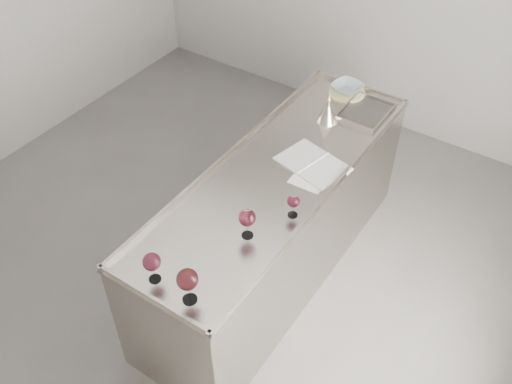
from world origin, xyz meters
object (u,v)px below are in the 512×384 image
Objects in this scene: wine_glass_small at (293,202)px; counter at (276,224)px; wine_glass_left at (152,263)px; notebook at (313,164)px; wine_glass_middle at (247,218)px; wine_funnel at (328,113)px; wine_glass_right at (187,280)px; ceramic_bowl at (347,88)px.

counter is at bearing 135.92° from wine_glass_small.
counter is at bearing 85.67° from wine_glass_left.
notebook is at bearing 80.02° from wine_glass_left.
wine_funnel reaches higher than wine_glass_middle.
wine_glass_middle reaches higher than notebook.
wine_funnel is (-0.01, 0.68, 0.54)m from counter.
wine_glass_middle is 0.87× the size of wine_funnel.
wine_funnel is (-0.17, 1.76, -0.09)m from wine_glass_right.
wine_glass_middle is 0.53m from wine_glass_right.
wine_glass_middle is at bearing 90.81° from wine_glass_right.
wine_glass_right reaches higher than notebook.
wine_glass_left is 1.25× the size of wine_glass_small.
counter is 12.71× the size of wine_glass_left.
wine_funnel reaches higher than wine_glass_small.
counter is 15.85× the size of wine_glass_small.
wine_glass_left is at bearing -86.87° from notebook.
wine_glass_middle is 0.76m from notebook.
ceramic_bowl is (-0.06, 1.07, 0.52)m from counter.
wine_glass_left is at bearing -90.66° from ceramic_bowl.
counter is 0.83m from wine_glass_middle.
wine_glass_right is at bearing -98.43° from wine_glass_small.
notebook is at bearing -71.86° from wine_funnel.
wine_glass_left is 1.31m from notebook.
wine_glass_left is 2.16m from ceramic_bowl.
wine_funnel is at bearing 106.89° from wine_glass_small.
wine_glass_left is 0.85× the size of ceramic_bowl.
notebook is at bearing 90.45° from wine_glass_right.
wine_glass_right reaches higher than ceramic_bowl.
wine_glass_right is at bearing 0.00° from wine_glass_left.
counter is 10.91× the size of wine_funnel.
wine_glass_left is 0.89m from wine_glass_small.
ceramic_bowl is at bearing 96.56° from wine_funnel.
wine_glass_left reaches higher than wine_glass_small.
wine_glass_right is 0.99× the size of ceramic_bowl.
wine_glass_small is at bearing 66.36° from wine_glass_left.
wine_funnel reaches higher than counter.
wine_glass_right is at bearing -84.61° from wine_funnel.
wine_glass_middle reaches higher than counter.
wine_funnel is (0.05, -0.40, 0.02)m from ceramic_bowl.
wine_funnel is at bearing 121.25° from notebook.
wine_funnel reaches higher than wine_glass_right.
wine_glass_left is 0.39× the size of notebook.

